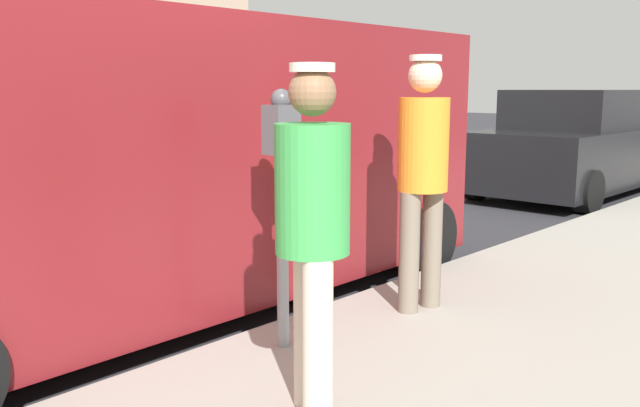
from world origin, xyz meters
name	(u,v)px	position (x,y,z in m)	size (l,w,h in m)	color
ground_plane	(74,342)	(0.00, 0.00, 0.00)	(80.00, 80.00, 0.00)	#2D2D33
parking_meter_near	(282,175)	(1.35, 0.64, 1.18)	(0.14, 0.18, 1.52)	gray
pedestrian_in_orange	(423,166)	(1.55, 1.78, 1.15)	(0.34, 0.36, 1.74)	#726656
pedestrian_in_green	(312,221)	(2.07, 0.15, 1.08)	(0.34, 0.34, 1.63)	beige
parked_van	(173,158)	(-0.15, 0.94, 1.15)	(2.15, 5.21, 2.15)	maroon
parked_sedan_ahead	(577,147)	(-0.17, 8.60, 0.75)	(1.97, 4.41, 1.65)	black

